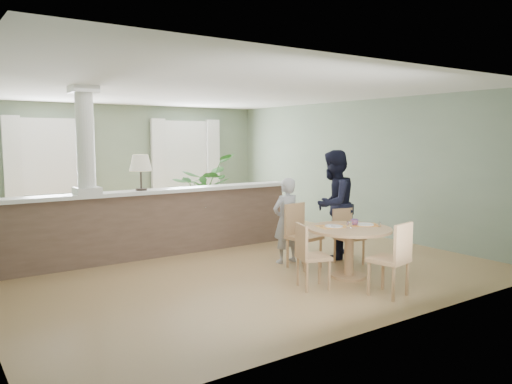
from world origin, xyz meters
TOP-DOWN VIEW (x-y plane):
  - ground at (0.00, 0.00)m, footprint 8.00×8.00m
  - room_shell at (-0.03, 0.63)m, footprint 7.02×8.02m
  - pony_wall at (-0.99, 0.20)m, footprint 5.32×0.38m
  - sofa at (0.29, 1.92)m, footprint 3.16×1.95m
  - houseplant at (1.21, 2.28)m, footprint 1.89×1.89m
  - dining_table at (0.92, -2.46)m, footprint 1.16×1.16m
  - chair_far_boy at (0.73, -1.64)m, footprint 0.49×0.49m
  - chair_far_man at (1.46, -1.87)m, footprint 0.42×0.42m
  - chair_near at (0.76, -3.39)m, footprint 0.49×0.49m
  - chair_side at (0.12, -2.54)m, footprint 0.48×0.48m
  - child_person at (0.71, -1.31)m, footprint 0.49×0.33m
  - man_person at (1.52, -1.50)m, footprint 1.02×0.91m

SIDE VIEW (x-z plane):
  - ground at x=0.00m, z-range 0.00..0.00m
  - sofa at x=0.29m, z-range 0.00..0.86m
  - chair_side at x=0.12m, z-range 0.04..0.89m
  - chair_far_man at x=1.46m, z-range 0.04..0.89m
  - chair_near at x=0.76m, z-range 0.05..0.97m
  - chair_far_boy at x=0.73m, z-range 0.05..1.01m
  - dining_table at x=0.92m, z-range 0.16..0.96m
  - child_person at x=0.71m, z-range 0.00..1.33m
  - pony_wall at x=-0.99m, z-range -0.64..2.06m
  - houseplant at x=1.21m, z-range 0.00..1.59m
  - man_person at x=1.52m, z-range 0.00..1.75m
  - room_shell at x=-0.03m, z-range 0.46..3.17m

